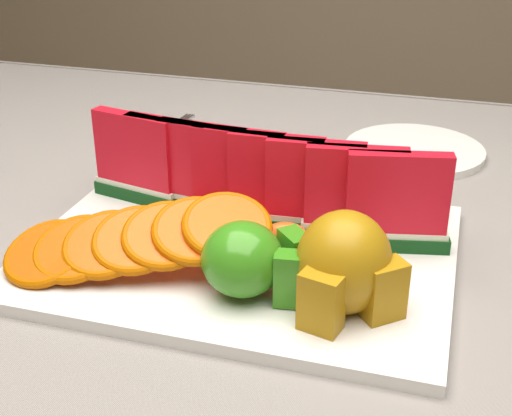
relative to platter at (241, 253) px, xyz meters
The scene contains 11 objects.
table 0.14m from the platter, 139.48° to the left, with size 1.40×0.90×0.75m.
tablecloth 0.10m from the platter, 139.48° to the left, with size 1.53×1.03×0.20m.
platter is the anchor object (origin of this frame).
apple_cluster 0.09m from the platter, 66.42° to the right, with size 0.11×0.09×0.07m.
pear_cluster 0.14m from the platter, 32.25° to the right, with size 0.10×0.10×0.09m.
side_plate 0.35m from the platter, 66.96° to the left, with size 0.21×0.21×0.01m.
fork 0.34m from the platter, 125.97° to the left, with size 0.03×0.20×0.00m.
watermelon_row 0.08m from the platter, 90.04° to the left, with size 0.39×0.07×0.10m.
orange_fan_front 0.11m from the platter, 141.58° to the right, with size 0.26×0.15×0.06m.
orange_fan_back 0.12m from the platter, 82.85° to the left, with size 0.34×0.11×0.05m.
tangerine_segments 0.03m from the platter, 132.94° to the left, with size 0.16×0.08×0.03m.
Camera 1 is at (0.25, -0.62, 1.11)m, focal length 50.00 mm.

